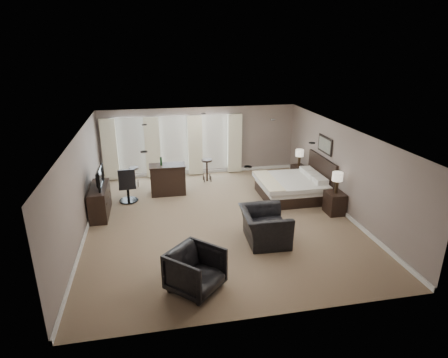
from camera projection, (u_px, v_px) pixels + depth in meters
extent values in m
cube|color=#7E6850|center=(220.00, 219.00, 10.97)|extent=(7.60, 8.60, 0.04)
cube|color=silver|center=(220.00, 132.00, 10.08)|extent=(7.60, 8.60, 0.04)
cube|color=gray|center=(200.00, 141.00, 14.44)|extent=(7.50, 0.04, 2.60)
cube|color=gray|center=(264.00, 257.00, 6.61)|extent=(7.50, 0.04, 2.60)
cube|color=gray|center=(80.00, 187.00, 9.84)|extent=(0.04, 8.50, 2.60)
cube|color=gray|center=(343.00, 169.00, 11.21)|extent=(0.04, 8.50, 2.60)
cube|color=silver|center=(131.00, 146.00, 13.93)|extent=(1.15, 0.04, 2.05)
cube|color=silver|center=(174.00, 144.00, 14.22)|extent=(1.15, 0.04, 2.05)
cube|color=silver|center=(215.00, 142.00, 14.51)|extent=(1.15, 0.04, 2.05)
cube|color=beige|center=(110.00, 150.00, 13.70)|extent=(0.55, 0.12, 2.30)
cube|color=beige|center=(153.00, 148.00, 13.99)|extent=(0.55, 0.12, 2.30)
cube|color=beige|center=(195.00, 146.00, 14.28)|extent=(0.55, 0.12, 2.30)
cube|color=beige|center=(235.00, 144.00, 14.56)|extent=(0.55, 0.12, 2.30)
cube|color=silver|center=(290.00, 178.00, 12.31)|extent=(2.10, 2.00, 1.34)
cube|color=black|center=(335.00, 203.00, 11.25)|extent=(0.50, 0.61, 0.66)
cube|color=black|center=(298.00, 173.00, 13.94)|extent=(0.44, 0.54, 0.59)
cube|color=beige|center=(337.00, 183.00, 11.03)|extent=(0.31, 0.31, 0.64)
cube|color=beige|center=(299.00, 158.00, 13.73)|extent=(0.30, 0.30, 0.62)
cube|color=slate|center=(325.00, 145.00, 12.15)|extent=(0.04, 0.96, 0.56)
cube|color=black|center=(100.00, 201.00, 11.13)|extent=(0.50, 1.54, 0.89)
imported|color=black|center=(98.00, 185.00, 10.95)|extent=(0.58, 1.01, 0.13)
imported|color=black|center=(265.00, 221.00, 9.57)|extent=(0.91, 1.35, 1.15)
imported|color=black|center=(195.00, 269.00, 7.68)|extent=(1.34, 1.34, 1.01)
cube|color=black|center=(168.00, 179.00, 12.65)|extent=(1.20, 0.62, 1.04)
cube|color=black|center=(135.00, 177.00, 13.42)|extent=(0.35, 0.35, 0.70)
cube|color=black|center=(207.00, 170.00, 13.87)|extent=(0.47, 0.47, 0.84)
cube|color=black|center=(127.00, 184.00, 12.01)|extent=(0.64, 0.64, 1.17)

